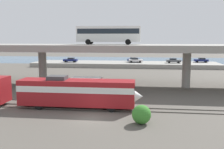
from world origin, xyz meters
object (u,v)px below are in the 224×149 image
parked_car_1 (201,60)px  parked_car_3 (136,60)px  transit_bus_on_overpass (109,34)px  service_truck_west (92,87)px  train_locomotive (82,92)px  parked_car_4 (173,61)px  parked_car_0 (71,60)px  parked_car_2 (134,60)px

parked_car_1 → parked_car_3: bearing=8.0°
parked_car_1 → transit_bus_on_overpass: bearing=55.5°
service_truck_west → parked_car_3: size_ratio=1.52×
parked_car_3 → train_locomotive: bearing=-96.0°
parked_car_3 → parked_car_1: bearing=8.0°
parked_car_1 → parked_car_4: same height
train_locomotive → parked_car_4: train_locomotive is taller
parked_car_0 → parked_car_3: size_ratio=1.01×
transit_bus_on_overpass → parked_car_1: bearing=55.5°
transit_bus_on_overpass → parked_car_1: transit_bus_on_overpass is taller
train_locomotive → parked_car_0: 51.75m
parked_car_3 → parked_car_4: 11.88m
transit_bus_on_overpass → parked_car_1: (25.19, 36.61, -7.80)m
transit_bus_on_overpass → service_truck_west: (-1.17, -10.61, -8.22)m
service_truck_west → parked_car_2: bearing=84.3°
train_locomotive → parked_car_4: 53.37m
parked_car_2 → parked_car_4: 12.83m
parked_car_3 → service_truck_west: bearing=-96.9°
service_truck_west → parked_car_4: bearing=68.7°
train_locomotive → parked_car_2: train_locomotive is taller
parked_car_3 → parked_car_4: bearing=-0.7°
parked_car_1 → parked_car_4: (-9.12, -3.11, 0.00)m
parked_car_1 → parked_car_3: same height
parked_car_0 → parked_car_1: bearing=-174.1°
parked_car_0 → parked_car_2: (20.29, 3.55, -0.00)m
parked_car_0 → parked_car_1: same height
parked_car_1 → parked_car_2: 21.75m
parked_car_0 → parked_car_1: size_ratio=1.05×
parked_car_2 → parked_car_4: same height
service_truck_west → parked_car_0: bearing=110.1°
parked_car_0 → parked_car_4: 32.92m
service_truck_west → parked_car_0: size_ratio=1.50×
parked_car_0 → parked_car_2: same height
train_locomotive → parked_car_4: (17.22, 50.52, -0.13)m
transit_bus_on_overpass → parked_car_1: size_ratio=2.79×
parked_car_1 → service_truck_west: bearing=60.8°
train_locomotive → parked_car_3: 50.95m
parked_car_0 → parked_car_4: bearing=-177.9°
parked_car_0 → service_truck_west: bearing=110.1°
service_truck_west → parked_car_3: 44.59m
parked_car_2 → parked_car_4: size_ratio=0.89×
parked_car_1 → parked_car_3: 21.21m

